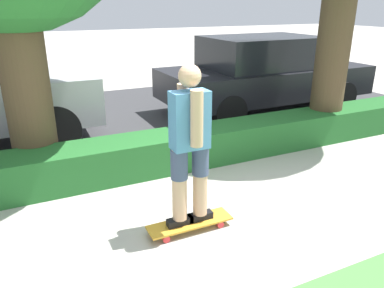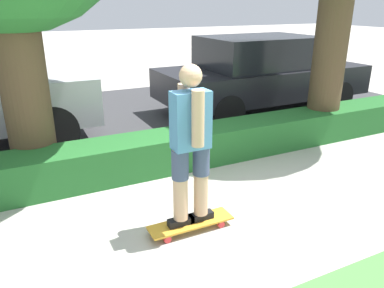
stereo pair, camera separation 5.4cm
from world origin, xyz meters
name	(u,v)px [view 2 (the right image)]	position (x,y,z in m)	size (l,w,h in m)	color
ground_plane	(233,224)	(0.00, 0.00, 0.00)	(60.00, 60.00, 0.00)	#ADA89E
street_asphalt	(120,118)	(0.00, 4.20, 0.00)	(12.78, 5.00, 0.01)	#38383A
hedge_row	(171,150)	(0.00, 1.60, 0.24)	(12.78, 0.60, 0.48)	#236028
skateboard	(191,223)	(-0.43, 0.09, 0.07)	(0.86, 0.24, 0.09)	gold
skater_person	(191,144)	(-0.43, 0.09, 0.92)	(0.48, 0.40, 1.55)	black
parked_car_middle	(261,73)	(2.85, 3.54, 0.77)	(4.34, 1.88, 1.51)	black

